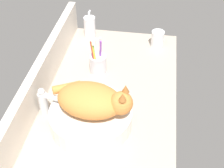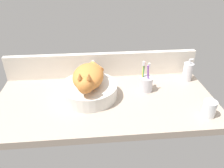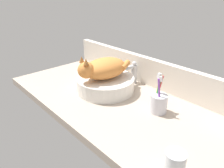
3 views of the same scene
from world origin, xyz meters
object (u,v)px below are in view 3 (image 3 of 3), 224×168
sink_basin (106,84)px  faucet (132,72)px  toothbrush_cup (159,102)px  water_glass (174,165)px  cat (103,68)px

sink_basin → faucet: faucet is taller
sink_basin → toothbrush_cup: (33.77, 3.75, 1.01)cm
toothbrush_cup → water_glass: (26.38, -26.79, -1.29)cm
cat → faucet: size_ratio=2.35×
cat → faucet: 21.46cm
water_glass → sink_basin: bearing=159.0°
cat → water_glass: (60.23, -21.67, -10.01)cm
cat → toothbrush_cup: bearing=8.6°
cat → water_glass: 64.79cm
sink_basin → faucet: (2.81, 18.91, 3.33)cm
cat → faucet: (2.88, 20.28, -6.39)cm
sink_basin → cat: bearing=-93.1°
toothbrush_cup → water_glass: 37.62cm
sink_basin → water_glass: size_ratio=3.74×
sink_basin → toothbrush_cup: toothbrush_cup is taller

